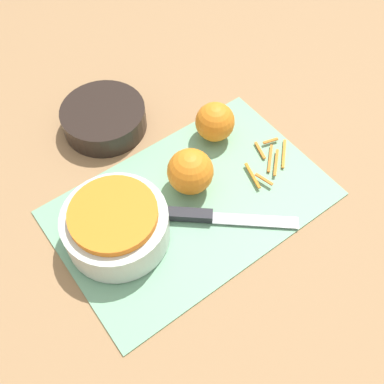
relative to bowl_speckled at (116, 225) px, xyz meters
name	(u,v)px	position (x,y,z in m)	size (l,w,h in m)	color
ground_plane	(192,203)	(0.14, -0.02, -0.04)	(4.00, 4.00, 0.00)	#9E754C
cutting_board	(192,202)	(0.14, -0.02, -0.04)	(0.47, 0.30, 0.01)	#75AD84
bowl_speckled	(116,225)	(0.00, 0.00, 0.00)	(0.17, 0.17, 0.08)	silver
bowl_dark	(104,118)	(0.11, 0.23, -0.02)	(0.16, 0.16, 0.05)	black
knife	(203,216)	(0.13, -0.06, -0.03)	(0.20, 0.17, 0.02)	#232328
orange_left	(190,172)	(0.16, 0.01, 0.00)	(0.08, 0.08, 0.08)	orange
orange_right	(215,122)	(0.27, 0.08, 0.00)	(0.08, 0.08, 0.08)	orange
peel_pile	(269,160)	(0.31, -0.03, -0.03)	(0.12, 0.10, 0.01)	orange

